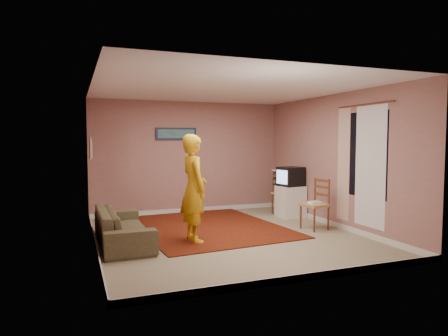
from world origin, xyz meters
name	(u,v)px	position (x,y,z in m)	size (l,w,h in m)	color
ground	(227,236)	(0.00, 0.00, 0.00)	(5.00, 5.00, 0.00)	gray
wall_back	(189,157)	(0.00, 2.50, 1.30)	(4.50, 0.02, 2.60)	#A06B69
wall_front	(304,174)	(0.00, -2.50, 1.30)	(4.50, 0.02, 2.60)	#A06B69
wall_left	(93,166)	(-2.25, 0.00, 1.30)	(0.02, 5.00, 2.60)	#A06B69
wall_right	(334,161)	(2.25, 0.00, 1.30)	(0.02, 5.00, 2.60)	#A06B69
ceiling	(227,89)	(0.00, 0.00, 2.60)	(4.50, 5.00, 0.02)	white
baseboard_back	(189,210)	(0.00, 2.49, 0.05)	(4.50, 0.02, 0.10)	silver
baseboard_front	(302,278)	(0.00, -2.49, 0.05)	(4.50, 0.02, 0.10)	silver
baseboard_left	(96,244)	(-2.24, 0.00, 0.05)	(0.02, 5.00, 0.10)	silver
baseboard_right	(332,224)	(2.24, 0.00, 0.05)	(0.02, 5.00, 0.10)	silver
window	(365,155)	(2.24, -0.90, 1.45)	(0.01, 1.10, 1.50)	black
curtain_sheer	(370,167)	(2.23, -1.05, 1.25)	(0.01, 0.75, 2.10)	white
curtain_floral	(343,164)	(2.21, -0.35, 1.25)	(0.01, 0.35, 2.10)	#EBE5C8
curtain_rod	(364,105)	(2.20, -0.90, 2.32)	(0.02, 0.02, 1.40)	brown
picture_back	(176,134)	(-0.30, 2.47, 1.85)	(0.95, 0.04, 0.28)	#151C3B
picture_left	(91,148)	(-2.22, 1.60, 1.55)	(0.04, 0.38, 0.42)	tan
area_rug	(208,227)	(-0.10, 0.79, 0.01)	(2.65, 3.31, 0.02)	black
tv_cabinet	(290,201)	(1.95, 1.13, 0.35)	(0.54, 0.49, 0.69)	white
crt_tv	(291,177)	(1.95, 1.13, 0.90)	(0.56, 0.52, 0.42)	black
chair_a	(284,188)	(2.00, 1.51, 0.61)	(0.56, 0.55, 0.54)	tan
dvd_player	(284,191)	(2.00, 1.51, 0.54)	(0.37, 0.26, 0.06)	#A8A8AD
blue_throw	(280,179)	(2.00, 1.70, 0.80)	(0.42, 0.05, 0.44)	#9BC5FF
chair_b	(315,199)	(1.75, -0.11, 0.59)	(0.48, 0.50, 0.53)	tan
game_console	(315,202)	(1.75, -0.11, 0.52)	(0.22, 0.16, 0.04)	white
sofa	(123,226)	(-1.80, 0.10, 0.29)	(1.98, 0.77, 0.58)	brown
person	(194,188)	(-0.67, -0.18, 0.90)	(0.66, 0.43, 1.80)	gold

